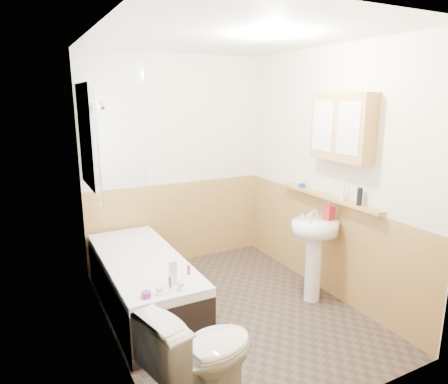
{
  "coord_description": "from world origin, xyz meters",
  "views": [
    {
      "loc": [
        -1.67,
        -3.06,
        2.01
      ],
      "look_at": [
        0.0,
        0.15,
        1.15
      ],
      "focal_mm": 32.0,
      "sensor_mm": 36.0,
      "label": 1
    }
  ],
  "objects": [
    {
      "name": "soap_bottle",
      "position": [
        0.97,
        -0.21,
        0.88
      ],
      "size": [
        0.1,
        0.2,
        0.09
      ],
      "primitive_type": "imported",
      "rotation": [
        0.0,
        0.0,
        0.05
      ],
      "color": "maroon",
      "rests_on": "sink"
    },
    {
      "name": "window",
      "position": [
        -1.06,
        0.95,
        1.65
      ],
      "size": [
        0.03,
        0.79,
        0.99
      ],
      "color": "white",
      "rests_on": "wall_left"
    },
    {
      "name": "pine_shelf",
      "position": [
        1.04,
        -0.1,
        1.04
      ],
      "size": [
        0.1,
        1.36,
        0.03
      ],
      "primitive_type": "cube",
      "color": "#AF8748",
      "rests_on": "wall_right"
    },
    {
      "name": "cream_jar",
      "position": [
        -0.92,
        -0.33,
        0.55
      ],
      "size": [
        0.09,
        0.09,
        0.05
      ],
      "primitive_type": "cylinder",
      "rotation": [
        0.0,
        0.0,
        -0.25
      ],
      "color": "purple",
      "rests_on": "bathtub"
    },
    {
      "name": "green_bottle",
      "position": [
        1.04,
        -0.31,
        1.17
      ],
      "size": [
        0.05,
        0.05,
        0.24
      ],
      "primitive_type": "cone",
      "rotation": [
        0.0,
        0.0,
        -0.11
      ],
      "color": "silver",
      "rests_on": "pine_shelf"
    },
    {
      "name": "tile_return_back",
      "position": [
        -0.73,
        1.39,
        1.75
      ],
      "size": [
        0.75,
        0.01,
        1.5
      ],
      "primitive_type": "cube",
      "color": "white",
      "rests_on": "wall_back"
    },
    {
      "name": "medicine_cabinet",
      "position": [
        1.01,
        -0.26,
        1.74
      ],
      "size": [
        0.17,
        0.69,
        0.62
      ],
      "color": "#AF8748",
      "rests_on": "wall_right"
    },
    {
      "name": "tile_cladding_left",
      "position": [
        -1.09,
        0.0,
        1.25
      ],
      "size": [
        0.01,
        2.8,
        2.5
      ],
      "primitive_type": "cube",
      "color": "white",
      "rests_on": "wall_left"
    },
    {
      "name": "wainscot_back",
      "position": [
        0.0,
        1.39,
        0.5
      ],
      "size": [
        2.2,
        0.01,
        1.0
      ],
      "primitive_type": "cube",
      "color": "#AF8748",
      "rests_on": "wall_back"
    },
    {
      "name": "foam_can",
      "position": [
        1.04,
        -0.52,
        1.13
      ],
      "size": [
        0.05,
        0.05,
        0.16
      ],
      "primitive_type": "cylinder",
      "rotation": [
        0.0,
        0.0,
        0.09
      ],
      "color": "black",
      "rests_on": "pine_shelf"
    },
    {
      "name": "floor",
      "position": [
        0.0,
        0.0,
        0.0
      ],
      "size": [
        2.8,
        2.8,
        0.0
      ],
      "primitive_type": "plane",
      "color": "#312822",
      "rests_on": "ground"
    },
    {
      "name": "wall_right",
      "position": [
        1.11,
        0.0,
        1.25
      ],
      "size": [
        0.02,
        2.8,
        2.5
      ],
      "primitive_type": "cube",
      "color": "beige",
      "rests_on": "ground"
    },
    {
      "name": "sink",
      "position": [
        0.84,
        -0.18,
        0.6
      ],
      "size": [
        0.49,
        0.4,
        0.95
      ],
      "rotation": [
        0.0,
        0.0,
        0.2
      ],
      "color": "white",
      "rests_on": "floor"
    },
    {
      "name": "wall_left",
      "position": [
        -1.11,
        0.0,
        1.25
      ],
      "size": [
        0.02,
        2.8,
        2.5
      ],
      "primitive_type": "cube",
      "color": "beige",
      "rests_on": "ground"
    },
    {
      "name": "wall_front",
      "position": [
        0.0,
        -1.41,
        1.25
      ],
      "size": [
        2.2,
        0.02,
        2.5
      ],
      "primitive_type": "cube",
      "color": "beige",
      "rests_on": "ground"
    },
    {
      "name": "wainscot_right",
      "position": [
        1.09,
        0.0,
        0.5
      ],
      "size": [
        0.01,
        2.8,
        1.0
      ],
      "primitive_type": "cube",
      "color": "#AF8748",
      "rests_on": "wall_right"
    },
    {
      "name": "ceiling",
      "position": [
        0.0,
        0.0,
        2.5
      ],
      "size": [
        2.8,
        2.8,
        0.0
      ],
      "primitive_type": "plane",
      "rotation": [
        3.14,
        0.0,
        0.0
      ],
      "color": "white",
      "rests_on": "ground"
    },
    {
      "name": "bathtub",
      "position": [
        -0.73,
        0.45,
        0.28
      ],
      "size": [
        0.7,
        1.78,
        0.67
      ],
      "color": "black",
      "rests_on": "floor"
    },
    {
      "name": "clear_bottle",
      "position": [
        0.74,
        -0.22,
        0.89
      ],
      "size": [
        0.04,
        0.04,
        0.1
      ],
      "primitive_type": "cylinder",
      "rotation": [
        0.0,
        0.0,
        0.24
      ],
      "color": "silver",
      "rests_on": "sink"
    },
    {
      "name": "black_jar",
      "position": [
        1.04,
        0.31,
        1.08
      ],
      "size": [
        0.09,
        0.09,
        0.05
      ],
      "primitive_type": "cylinder",
      "rotation": [
        0.0,
        0.0,
        -0.38
      ],
      "color": "#19339E",
      "rests_on": "pine_shelf"
    },
    {
      "name": "toilet",
      "position": [
        -0.76,
        -1.0,
        0.38
      ],
      "size": [
        0.86,
        0.61,
        0.76
      ],
      "primitive_type": "imported",
      "rotation": [
        0.0,
        0.0,
        1.82
      ],
      "color": "white",
      "rests_on": "floor"
    },
    {
      "name": "blue_gel",
      "position": [
        -0.66,
        -0.22,
        0.63
      ],
      "size": [
        0.06,
        0.04,
        0.2
      ],
      "primitive_type": "cube",
      "rotation": [
        0.0,
        0.0,
        0.11
      ],
      "color": "silver",
      "rests_on": "bathtub"
    },
    {
      "name": "wall_back",
      "position": [
        0.0,
        1.41,
        1.25
      ],
      "size": [
        2.2,
        0.02,
        2.5
      ],
      "primitive_type": "cube",
      "color": "beige",
      "rests_on": "ground"
    },
    {
      "name": "orange_bottle",
      "position": [
        -0.48,
        -0.1,
        0.57
      ],
      "size": [
        0.03,
        0.03,
        0.08
      ],
      "primitive_type": "cylinder",
      "rotation": [
        0.0,
        0.0,
        0.31
      ],
      "color": "purple",
      "rests_on": "bathtub"
    },
    {
      "name": "wainscot_front",
      "position": [
        0.0,
        -1.39,
        0.5
      ],
      "size": [
        2.2,
        0.01,
        1.0
      ],
      "primitive_type": "cube",
      "color": "#AF8748",
      "rests_on": "wall_front"
    },
    {
      "name": "shower_riser",
      "position": [
        -1.04,
        0.5,
        1.68
      ],
      "size": [
        0.1,
        0.07,
        1.09
      ],
      "color": "silver",
      "rests_on": "wall_left"
    }
  ]
}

